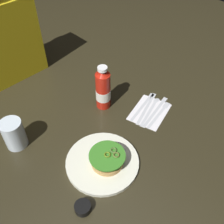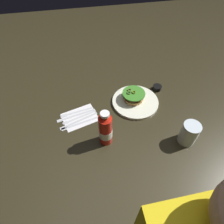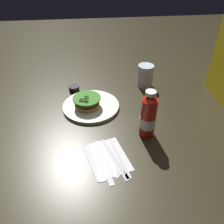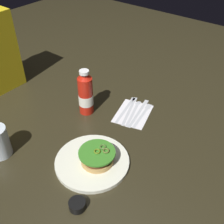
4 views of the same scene
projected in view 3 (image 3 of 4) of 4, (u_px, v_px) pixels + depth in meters
name	position (u px, v px, depth m)	size (l,w,h in m)	color
ground_plane	(115.00, 111.00, 1.07)	(3.00, 3.00, 0.00)	#2A2516
dinner_plate	(91.00, 106.00, 1.08)	(0.26, 0.26, 0.01)	silver
burger_sandwich	(87.00, 102.00, 1.06)	(0.13, 0.13, 0.05)	tan
ketchup_bottle	(148.00, 117.00, 0.89)	(0.06, 0.06, 0.20)	red
water_glass	(145.00, 76.00, 1.21)	(0.08, 0.08, 0.12)	silver
condiment_cup	(74.00, 88.00, 1.20)	(0.05, 0.05, 0.03)	black
napkin	(107.00, 158.00, 0.84)	(0.17, 0.13, 0.00)	white
fork_utensil	(98.00, 164.00, 0.81)	(0.18, 0.05, 0.00)	silver
table_knife	(104.00, 164.00, 0.81)	(0.21, 0.06, 0.00)	silver
spoon_utensil	(111.00, 163.00, 0.82)	(0.18, 0.07, 0.00)	silver
butter_knife	(116.00, 160.00, 0.83)	(0.20, 0.08, 0.00)	silver
steak_knife	(120.00, 159.00, 0.83)	(0.20, 0.06, 0.00)	silver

